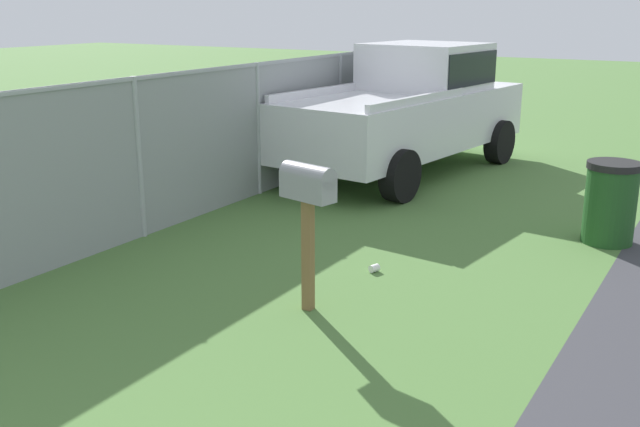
% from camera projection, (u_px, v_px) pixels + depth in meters
% --- Properties ---
extents(mailbox, '(0.31, 0.55, 1.37)m').
position_uv_depth(mailbox, '(308.00, 194.00, 6.46)').
color(mailbox, brown).
rests_on(mailbox, ground).
extents(pickup_truck, '(5.25, 2.63, 2.09)m').
position_uv_depth(pickup_truck, '(411.00, 105.00, 12.11)').
color(pickup_truck, silver).
rests_on(pickup_truck, ground).
extents(trash_bin, '(0.61, 0.61, 0.97)m').
position_uv_depth(trash_bin, '(610.00, 202.00, 8.52)').
color(trash_bin, '#1E4C1E').
rests_on(trash_bin, ground).
extents(fence_section, '(12.21, 0.07, 1.92)m').
position_uv_depth(fence_section, '(205.00, 137.00, 9.61)').
color(fence_section, '#9EA3A8').
rests_on(fence_section, ground).
extents(litter_cup_midfield_b, '(0.12, 0.11, 0.08)m').
position_uv_depth(litter_cup_midfield_b, '(374.00, 268.00, 7.69)').
color(litter_cup_midfield_b, white).
rests_on(litter_cup_midfield_b, ground).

